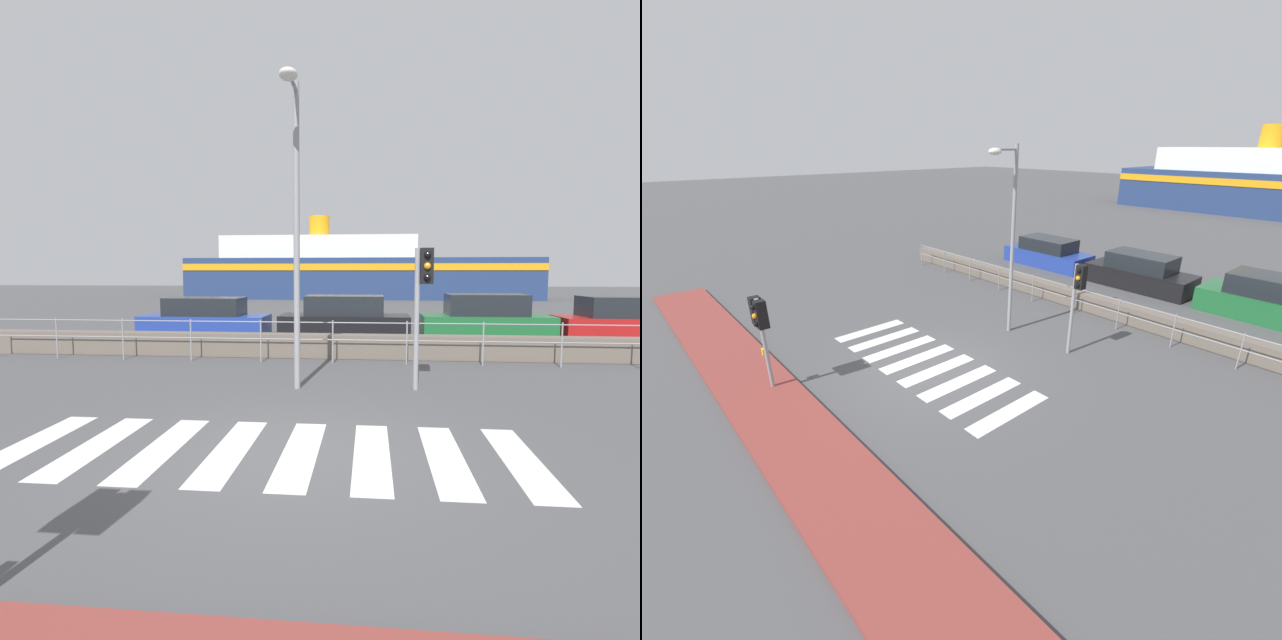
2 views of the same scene
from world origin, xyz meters
TOP-DOWN VIEW (x-y plane):
  - ground_plane at (0.00, 0.00)m, footprint 160.00×160.00m
  - crosswalk at (-0.39, 0.00)m, footprint 6.75×2.40m
  - seawall at (0.00, 7.17)m, footprint 20.40×0.55m
  - harbor_fence at (0.00, 6.29)m, footprint 18.40×0.04m
  - traffic_light_far at (1.92, 3.59)m, footprint 0.34×0.32m
  - streetlamp at (-0.49, 3.28)m, footprint 0.32×1.15m
  - ferry_boat at (-0.74, 38.63)m, footprint 30.27×6.08m
  - parked_car_blue at (-4.91, 11.14)m, footprint 4.45×1.75m
  - parked_car_black at (0.04, 11.14)m, footprint 4.43×1.72m
  - parked_car_green at (4.79, 11.14)m, footprint 4.22×1.85m
  - parked_car_red at (9.09, 11.14)m, footprint 3.86×1.76m

SIDE VIEW (x-z plane):
  - ground_plane at x=0.00m, z-range 0.00..0.00m
  - crosswalk at x=-0.39m, z-range 0.00..0.01m
  - seawall at x=0.00m, z-range 0.00..0.63m
  - parked_car_blue at x=-4.91m, z-range -0.10..1.29m
  - parked_car_black at x=0.04m, z-range -0.11..1.38m
  - parked_car_red at x=9.09m, z-range -0.11..1.39m
  - parked_car_green at x=4.79m, z-range -0.12..1.44m
  - harbor_fence at x=0.00m, z-range 0.17..1.26m
  - traffic_light_far at x=1.92m, z-range 0.64..3.38m
  - ferry_boat at x=-0.74m, z-range -1.30..5.99m
  - streetlamp at x=-0.49m, z-range 0.72..6.53m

